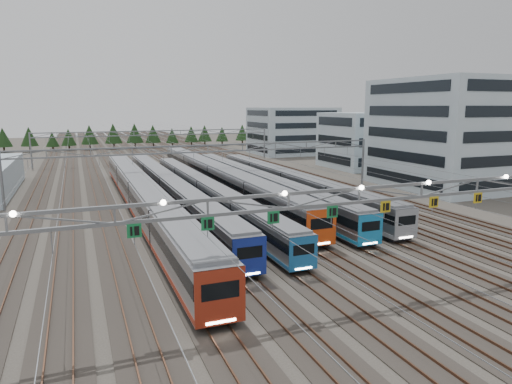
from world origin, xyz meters
name	(u,v)px	position (x,y,z in m)	size (l,w,h in m)	color
ground	(355,291)	(0.00, 0.00, 0.00)	(400.00, 400.00, 0.00)	#47423A
track_bed	(149,151)	(0.00, 100.00, 1.49)	(54.00, 260.00, 5.42)	#2D2823
train_a	(142,196)	(-11.25, 31.54, 2.34)	(3.19, 68.49, 4.17)	black
train_b	(170,189)	(-6.75, 36.22, 2.09)	(2.82, 63.94, 3.68)	black
train_c	(206,192)	(-2.25, 33.48, 1.92)	(2.57, 59.06, 3.34)	black
train_d	(217,177)	(2.25, 43.09, 2.32)	(3.17, 68.14, 4.14)	black
train_e	(257,183)	(6.75, 36.60, 2.04)	(2.75, 57.94, 3.57)	black
train_f	(289,183)	(11.25, 34.90, 2.08)	(2.81, 53.84, 3.66)	black
gantry_near	(359,198)	(-0.05, -0.12, 7.09)	(56.36, 0.61, 8.08)	slate
gantry_mid	(208,154)	(0.00, 40.00, 6.39)	(56.36, 0.36, 8.00)	slate
gantry_far	(158,137)	(0.00, 85.00, 6.39)	(56.36, 0.36, 8.00)	slate
depot_bldg_south	(447,134)	(39.73, 33.07, 9.06)	(18.00, 22.00, 18.12)	#AAC1CB
depot_bldg_mid	(361,140)	(40.93, 59.61, 6.12)	(14.00, 16.00, 12.24)	#AAC1CB
depot_bldg_north	(292,131)	(40.36, 93.64, 6.66)	(22.00, 18.00, 13.32)	#AAC1CB
treeline	(123,136)	(-4.05, 127.79, 4.23)	(87.50, 5.60, 7.02)	#332114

